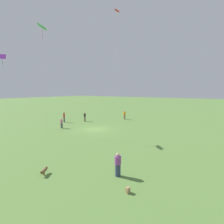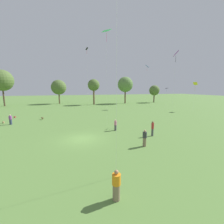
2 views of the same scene
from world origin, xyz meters
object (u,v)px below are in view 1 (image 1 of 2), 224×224
object	(u,v)px
person_3	(62,123)
kite_3	(117,17)
person_1	(85,117)
person_2	(64,117)
kite_7	(42,30)
dog_0	(44,170)
kite_2	(2,58)
picnic_bag_1	(128,190)
person_0	(124,115)
person_4	(118,165)

from	to	relation	value
person_3	kite_3	world-z (taller)	kite_3
person_1	person_2	bearing A→B (deg)	-141.29
person_3	person_1	bearing A→B (deg)	69.06
person_1	kite_7	distance (m)	16.44
kite_3	dog_0	bearing A→B (deg)	-137.58
person_3	person_2	bearing A→B (deg)	104.55
person_1	person_3	distance (m)	6.68
kite_3	dog_0	world-z (taller)	kite_3
kite_2	kite_3	xyz separation A→B (m)	(-15.29, -13.75, 7.97)
kite_3	picnic_bag_1	bearing A→B (deg)	-123.27
person_0	person_2	bearing A→B (deg)	-43.10
kite_2	picnic_bag_1	distance (m)	32.15
person_1	person_3	xyz separation A→B (m)	(-1.08, 6.59, -0.09)
kite_2	kite_3	distance (m)	22.05
kite_7	picnic_bag_1	xyz separation A→B (m)	(-16.93, 6.72, -13.92)
person_0	person_3	xyz separation A→B (m)	(4.14, 13.02, -0.06)
person_2	picnic_bag_1	xyz separation A→B (m)	(-21.14, 13.56, -0.82)
person_4	person_3	bearing A→B (deg)	-35.80
person_2	kite_3	world-z (taller)	kite_3
person_0	picnic_bag_1	xyz separation A→B (m)	(-13.25, 22.82, -0.68)
person_2	kite_7	bearing A→B (deg)	-71.91
kite_2	kite_3	world-z (taller)	kite_3
person_1	person_4	size ratio (longest dim) A/B	1.05
dog_0	picnic_bag_1	world-z (taller)	dog_0
dog_0	picnic_bag_1	xyz separation A→B (m)	(-6.08, -1.35, -0.15)
picnic_bag_1	kite_7	bearing A→B (deg)	-21.64
person_2	person_4	bearing A→B (deg)	-45.32
person_4	dog_0	size ratio (longest dim) A/B	2.21
kite_3	person_1	bearing A→B (deg)	156.81
dog_0	person_0	bearing A→B (deg)	75.69
person_0	person_3	size ratio (longest dim) A/B	1.09
person_0	kite_7	size ratio (longest dim) A/B	0.12
person_0	kite_3	bearing A→B (deg)	-20.41
person_1	person_2	xyz separation A→B (m)	(2.66, 2.82, 0.10)
person_1	kite_3	distance (m)	19.78
person_4	kite_2	xyz separation A→B (m)	(27.62, -5.61, 10.83)
kite_2	person_4	bearing A→B (deg)	-21.72
person_0	kite_3	xyz separation A→B (m)	(0.65, 2.04, 18.77)
person_0	person_1	xyz separation A→B (m)	(5.22, 6.43, 0.03)
person_2	dog_0	bearing A→B (deg)	-58.21
person_4	person_0	bearing A→B (deg)	-69.28
kite_7	dog_0	xyz separation A→B (m)	(-10.85, 8.06, -13.77)
person_3	person_4	bearing A→B (deg)	-58.13
person_1	dog_0	xyz separation A→B (m)	(-12.40, 17.73, -0.56)
person_3	picnic_bag_1	distance (m)	19.97
kite_2	person_0	bearing A→B (deg)	34.48
person_0	person_3	distance (m)	13.67
person_1	picnic_bag_1	bearing A→B (deg)	-49.49
person_0	kite_2	size ratio (longest dim) A/B	0.14
person_3	kite_2	distance (m)	16.28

